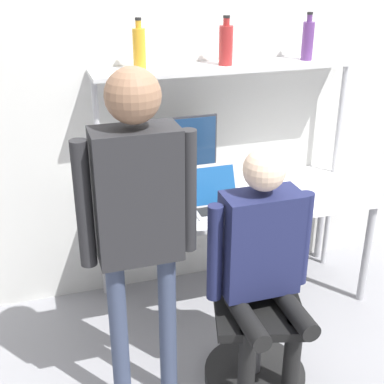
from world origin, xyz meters
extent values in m
plane|color=gray|center=(0.00, 0.00, 0.00)|extent=(12.00, 12.00, 0.00)
cube|color=silver|center=(0.00, 0.76, 1.35)|extent=(8.00, 0.06, 2.70)
cube|color=white|center=(0.00, 0.37, 0.74)|extent=(1.77, 0.71, 0.03)
cylinder|color=#A5A5AA|center=(-0.83, 0.08, 0.36)|extent=(0.05, 0.05, 0.73)
cylinder|color=#A5A5AA|center=(0.83, 0.08, 0.36)|extent=(0.05, 0.05, 0.73)
cylinder|color=#A5A5AA|center=(-0.83, 0.67, 0.36)|extent=(0.05, 0.05, 0.73)
cylinder|color=#A5A5AA|center=(0.83, 0.67, 0.36)|extent=(0.05, 0.05, 0.73)
cube|color=silver|center=(0.00, 0.57, 1.55)|extent=(1.68, 0.30, 0.02)
cylinder|color=#B2B2B7|center=(-0.82, 0.57, 0.78)|extent=(0.04, 0.04, 1.56)
cylinder|color=#B2B2B7|center=(0.82, 0.57, 0.78)|extent=(0.04, 0.04, 1.56)
cylinder|color=#333338|center=(-0.34, 0.54, 0.76)|extent=(0.23, 0.23, 0.01)
cylinder|color=#333338|center=(-0.34, 0.54, 0.83)|extent=(0.06, 0.06, 0.13)
cube|color=#333338|center=(-0.34, 0.54, 1.08)|extent=(0.52, 0.01, 0.38)
cube|color=navy|center=(-0.34, 0.54, 1.08)|extent=(0.50, 0.02, 0.35)
cube|color=#BCBCC1|center=(-0.17, 0.25, 0.76)|extent=(0.31, 0.26, 0.01)
cube|color=black|center=(-0.17, 0.23, 0.77)|extent=(0.26, 0.14, 0.00)
cube|color=#BCBCC1|center=(-0.17, 0.33, 0.89)|extent=(0.31, 0.11, 0.24)
cube|color=#194C8C|center=(-0.17, 0.32, 0.88)|extent=(0.27, 0.09, 0.21)
cube|color=#264C8C|center=(0.07, 0.23, 0.76)|extent=(0.07, 0.15, 0.01)
cube|color=black|center=(0.07, 0.23, 0.77)|extent=(0.06, 0.13, 0.00)
cylinder|color=black|center=(-0.17, -0.40, 0.03)|extent=(0.56, 0.56, 0.06)
cylinder|color=#4C4C51|center=(-0.17, -0.40, 0.25)|extent=(0.06, 0.06, 0.38)
cube|color=black|center=(-0.17, -0.40, 0.47)|extent=(0.57, 0.57, 0.05)
cube|color=black|center=(-0.11, -0.19, 0.72)|extent=(0.41, 0.15, 0.45)
cylinder|color=black|center=(-0.29, -0.57, 0.25)|extent=(0.09, 0.09, 0.49)
cylinder|color=black|center=(-0.04, -0.57, 0.25)|extent=(0.09, 0.09, 0.49)
cylinder|color=black|center=(-0.29, -0.54, 0.54)|extent=(0.10, 0.38, 0.10)
cylinder|color=black|center=(-0.04, -0.54, 0.54)|extent=(0.10, 0.38, 0.10)
cube|color=#1E234C|center=(-0.17, -0.37, 0.86)|extent=(0.39, 0.20, 0.55)
cylinder|color=#1E234C|center=(-0.41, -0.37, 0.84)|extent=(0.08, 0.08, 0.52)
cylinder|color=#1E234C|center=(0.07, -0.37, 0.84)|extent=(0.08, 0.08, 0.52)
sphere|color=beige|center=(-0.17, -0.37, 1.25)|extent=(0.21, 0.21, 0.21)
cylinder|color=#38425B|center=(-0.90, -0.35, 0.44)|extent=(0.09, 0.09, 0.89)
cylinder|color=#38425B|center=(-0.65, -0.35, 0.44)|extent=(0.09, 0.09, 0.89)
cube|color=#262628|center=(-0.78, -0.35, 1.20)|extent=(0.39, 0.20, 0.63)
cylinder|color=#262628|center=(-1.01, -0.35, 1.18)|extent=(0.08, 0.08, 0.60)
cylinder|color=#262628|center=(-0.54, -0.35, 1.18)|extent=(0.08, 0.08, 0.60)
sphere|color=#8C664C|center=(-0.78, -0.35, 1.65)|extent=(0.24, 0.24, 0.24)
cylinder|color=#593372|center=(0.52, 0.57, 1.67)|extent=(0.07, 0.07, 0.23)
cylinder|color=#593372|center=(0.52, 0.57, 1.81)|extent=(0.03, 0.03, 0.04)
cylinder|color=black|center=(0.52, 0.57, 1.84)|extent=(0.04, 0.04, 0.01)
cylinder|color=maroon|center=(-0.02, 0.57, 1.67)|extent=(0.08, 0.08, 0.23)
cylinder|color=maroon|center=(-0.02, 0.57, 1.81)|extent=(0.04, 0.04, 0.04)
cylinder|color=black|center=(-0.02, 0.57, 1.84)|extent=(0.04, 0.04, 0.01)
cylinder|color=gold|center=(-0.55, 0.57, 1.68)|extent=(0.07, 0.07, 0.23)
cylinder|color=gold|center=(-0.55, 0.57, 1.82)|extent=(0.03, 0.03, 0.04)
cylinder|color=black|center=(-0.55, 0.57, 1.84)|extent=(0.04, 0.04, 0.01)
camera|label=1|loc=(-1.19, -2.49, 2.20)|focal=50.00mm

